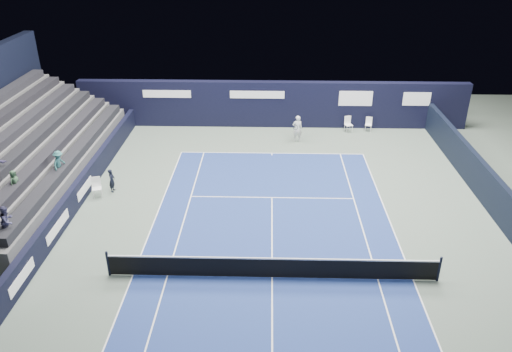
{
  "coord_description": "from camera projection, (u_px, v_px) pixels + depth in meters",
  "views": [
    {
      "loc": [
        -0.2,
        -15.61,
        12.34
      ],
      "look_at": [
        -0.8,
        6.24,
        1.3
      ],
      "focal_mm": 35.0,
      "sensor_mm": 36.0,
      "label": 1
    }
  ],
  "objects": [
    {
      "name": "spectator_stand",
      "position": [
        10.0,
        155.0,
        25.16
      ],
      "size": [
        6.0,
        18.0,
        6.4
      ],
      "color": "#454547",
      "rests_on": "ground"
    },
    {
      "name": "folding_chair_back_b",
      "position": [
        369.0,
        123.0,
        33.17
      ],
      "size": [
        0.5,
        0.49,
        0.94
      ],
      "rotation": [
        0.0,
        0.0,
        -0.24
      ],
      "color": "white",
      "rests_on": "ground"
    },
    {
      "name": "ground",
      "position": [
        272.0,
        248.0,
        21.27
      ],
      "size": [
        48.0,
        48.0,
        0.0
      ],
      "primitive_type": "plane",
      "color": "#526257",
      "rests_on": "ground"
    },
    {
      "name": "back_sponsor_wall",
      "position": [
        272.0,
        104.0,
        33.51
      ],
      "size": [
        26.0,
        0.63,
        3.1
      ],
      "color": "black",
      "rests_on": "ground"
    },
    {
      "name": "court_surface",
      "position": [
        272.0,
        278.0,
        19.49
      ],
      "size": [
        10.97,
        23.77,
        0.01
      ],
      "primitive_type": "cube",
      "color": "navy",
      "rests_on": "ground"
    },
    {
      "name": "tennis_net",
      "position": [
        272.0,
        267.0,
        19.26
      ],
      "size": [
        12.9,
        0.1,
        1.1
      ],
      "color": "black",
      "rests_on": "ground"
    },
    {
      "name": "enclosure_wall_right",
      "position": [
        488.0,
        188.0,
        24.18
      ],
      "size": [
        0.3,
        22.0,
        1.8
      ],
      "primitive_type": "cube",
      "color": "black",
      "rests_on": "ground"
    },
    {
      "name": "folding_chair_back_a",
      "position": [
        348.0,
        121.0,
        33.05
      ],
      "size": [
        0.57,
        0.59,
        1.03
      ],
      "rotation": [
        0.0,
        0.0,
        0.3
      ],
      "color": "white",
      "rests_on": "ground"
    },
    {
      "name": "tennis_player",
      "position": [
        297.0,
        129.0,
        31.39
      ],
      "size": [
        0.67,
        0.85,
        1.71
      ],
      "color": "silver",
      "rests_on": "ground"
    },
    {
      "name": "side_barrier_left",
      "position": [
        81.0,
        189.0,
        24.79
      ],
      "size": [
        0.33,
        22.0,
        1.2
      ],
      "color": "black",
      "rests_on": "ground"
    },
    {
      "name": "court_markings",
      "position": [
        272.0,
        277.0,
        19.49
      ],
      "size": [
        11.03,
        23.83,
        0.0
      ],
      "color": "white",
      "rests_on": "court_surface"
    },
    {
      "name": "line_judge_chair",
      "position": [
        96.0,
        186.0,
        25.09
      ],
      "size": [
        0.58,
        0.57,
        1.04
      ],
      "rotation": [
        0.0,
        0.0,
        0.32
      ],
      "color": "white",
      "rests_on": "ground"
    },
    {
      "name": "line_judge",
      "position": [
        112.0,
        180.0,
        25.55
      ],
      "size": [
        0.32,
        0.47,
        1.24
      ],
      "primitive_type": "imported",
      "rotation": [
        0.0,
        0.0,
        1.51
      ],
      "color": "black",
      "rests_on": "ground"
    }
  ]
}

